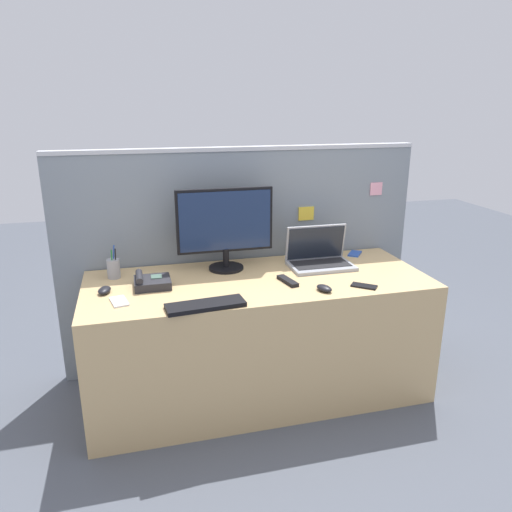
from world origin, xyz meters
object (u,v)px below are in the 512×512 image
object	(u,v)px
tv_remote	(288,281)
cell_phone_white_slab	(119,301)
computer_mouse_left_hand	(324,288)
cell_phone_blue_case	(355,254)
keyboard_main	(206,305)
cell_phone_black_slab	(364,286)
laptop	(319,256)
pen_cup	(114,268)
desktop_monitor	(225,225)
desk_phone	(151,282)
computer_mouse_right_hand	(104,290)

from	to	relation	value
tv_remote	cell_phone_white_slab	bearing A→B (deg)	170.77
computer_mouse_left_hand	cell_phone_blue_case	distance (m)	0.71
keyboard_main	computer_mouse_left_hand	size ratio (longest dim) A/B	3.85
keyboard_main	cell_phone_black_slab	xyz separation A→B (m)	(0.87, 0.06, -0.01)
laptop	keyboard_main	xyz separation A→B (m)	(-0.77, -0.46, -0.05)
cell_phone_black_slab	tv_remote	world-z (taller)	tv_remote
laptop	cell_phone_blue_case	distance (m)	0.35
computer_mouse_left_hand	pen_cup	size ratio (longest dim) A/B	0.52
cell_phone_blue_case	pen_cup	bearing A→B (deg)	-139.59
cell_phone_white_slab	tv_remote	size ratio (longest dim) A/B	0.80
cell_phone_blue_case	tv_remote	distance (m)	0.71
desktop_monitor	computer_mouse_left_hand	size ratio (longest dim) A/B	5.66
desk_phone	cell_phone_blue_case	bearing A→B (deg)	11.29
keyboard_main	tv_remote	size ratio (longest dim) A/B	2.27
desk_phone	keyboard_main	world-z (taller)	desk_phone
tv_remote	computer_mouse_left_hand	bearing A→B (deg)	-61.56
computer_mouse_left_hand	tv_remote	distance (m)	0.22
laptop	tv_remote	size ratio (longest dim) A/B	2.23
desk_phone	pen_cup	xyz separation A→B (m)	(-0.20, 0.20, 0.03)
desktop_monitor	desk_phone	bearing A→B (deg)	-156.60
desktop_monitor	laptop	distance (m)	0.60
computer_mouse_left_hand	desktop_monitor	bearing A→B (deg)	111.80
desktop_monitor	desk_phone	distance (m)	0.55
desktop_monitor	tv_remote	distance (m)	0.50
desktop_monitor	keyboard_main	world-z (taller)	desktop_monitor
computer_mouse_left_hand	keyboard_main	bearing A→B (deg)	165.07
keyboard_main	pen_cup	distance (m)	0.70
laptop	computer_mouse_left_hand	size ratio (longest dim) A/B	3.79
desktop_monitor	computer_mouse_left_hand	world-z (taller)	desktop_monitor
desk_phone	computer_mouse_right_hand	bearing A→B (deg)	-172.46
desk_phone	computer_mouse_left_hand	xyz separation A→B (m)	(0.88, -0.29, -0.01)
computer_mouse_left_hand	tv_remote	bearing A→B (deg)	111.40
keyboard_main	pen_cup	bearing A→B (deg)	123.54
pen_cup	cell_phone_blue_case	distance (m)	1.52
cell_phone_white_slab	cell_phone_black_slab	xyz separation A→B (m)	(1.28, -0.11, 0.00)
laptop	cell_phone_white_slab	size ratio (longest dim) A/B	2.78
pen_cup	cell_phone_blue_case	bearing A→B (deg)	2.57
pen_cup	tv_remote	distance (m)	0.98
computer_mouse_right_hand	cell_phone_blue_case	xyz separation A→B (m)	(1.56, 0.30, -0.01)
desk_phone	laptop	bearing A→B (deg)	6.34
desktop_monitor	cell_phone_blue_case	world-z (taller)	desktop_monitor
laptop	cell_phone_white_slab	distance (m)	1.21
cell_phone_white_slab	tv_remote	distance (m)	0.90
desktop_monitor	computer_mouse_right_hand	world-z (taller)	desktop_monitor
cell_phone_black_slab	computer_mouse_right_hand	bearing A→B (deg)	119.10
desk_phone	computer_mouse_right_hand	size ratio (longest dim) A/B	1.92
laptop	pen_cup	xyz separation A→B (m)	(-1.20, 0.08, -0.00)
keyboard_main	computer_mouse_right_hand	world-z (taller)	computer_mouse_right_hand
computer_mouse_right_hand	desktop_monitor	bearing A→B (deg)	34.34
cell_phone_black_slab	keyboard_main	bearing A→B (deg)	133.64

